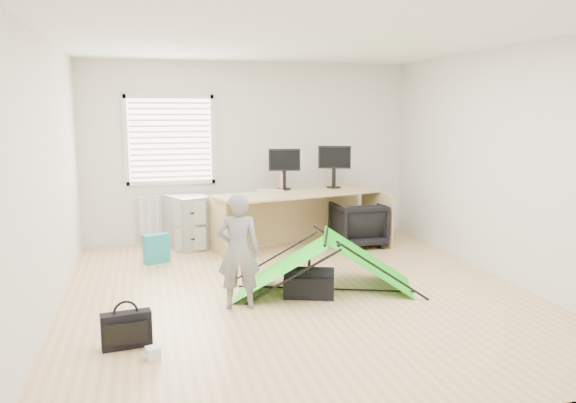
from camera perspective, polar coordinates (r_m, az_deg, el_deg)
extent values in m
plane|color=tan|center=(6.28, 0.91, -9.17)|extent=(5.50, 5.50, 0.00)
cube|color=silver|center=(8.66, -3.86, 5.05)|extent=(5.00, 0.02, 2.70)
cube|color=silver|center=(8.47, -11.88, 6.13)|extent=(1.20, 0.06, 1.20)
cube|color=silver|center=(8.56, -11.62, -1.25)|extent=(1.00, 0.12, 0.60)
cube|color=tan|center=(8.07, 1.19, -1.97)|extent=(2.53, 1.35, 0.82)
cube|color=#A2A4A7|center=(8.29, -10.08, -2.01)|extent=(0.72, 0.80, 0.77)
cube|color=black|center=(8.25, -0.40, 2.74)|extent=(0.47, 0.18, 0.44)
cube|color=black|center=(8.47, 4.68, 2.95)|extent=(0.49, 0.27, 0.46)
cube|color=beige|center=(8.16, -1.84, 1.16)|extent=(0.41, 0.22, 0.02)
cylinder|color=#D07483|center=(8.27, -0.61, 2.08)|extent=(0.07, 0.07, 0.25)
imported|color=black|center=(8.32, 7.13, -2.30)|extent=(0.70, 0.72, 0.65)
imported|color=slate|center=(5.65, -5.06, -5.03)|extent=(0.48, 0.36, 1.19)
cube|color=silver|center=(8.67, 7.97, -3.18)|extent=(0.52, 0.41, 0.26)
cube|color=teal|center=(7.57, -13.22, -4.68)|extent=(0.35, 0.23, 0.38)
cube|color=black|center=(5.04, -16.09, -12.43)|extent=(0.42, 0.18, 0.31)
cube|color=silver|center=(4.80, -13.55, -14.75)|extent=(0.13, 0.13, 0.10)
cube|color=black|center=(6.09, 2.16, -8.59)|extent=(0.59, 0.43, 0.23)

